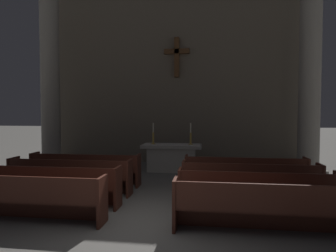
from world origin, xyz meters
TOP-DOWN VIEW (x-y plane):
  - ground_plane at (0.00, 0.00)m, footprint 80.00×80.00m
  - pew_left_row_1 at (-2.35, -0.04)m, footprint 3.34×0.50m
  - pew_left_row_2 at (-2.35, 0.96)m, footprint 3.34×0.50m
  - pew_left_row_3 at (-2.35, 1.95)m, footprint 3.34×0.50m
  - pew_left_row_4 at (-2.35, 2.94)m, footprint 3.34×0.50m
  - pew_right_row_1 at (2.35, -0.04)m, footprint 3.34×0.50m
  - pew_right_row_2 at (2.35, 0.96)m, footprint 3.34×0.50m
  - pew_right_row_3 at (2.35, 1.95)m, footprint 3.34×0.50m
  - pew_right_row_4 at (2.35, 2.94)m, footprint 3.34×0.50m
  - column_left_second at (-4.87, 5.50)m, footprint 1.09×1.09m
  - column_right_second at (4.87, 5.50)m, footprint 1.09×1.09m
  - altar at (0.00, 5.33)m, footprint 2.20×0.90m
  - candlestick_left at (-0.70, 5.33)m, footprint 0.16×0.16m
  - candlestick_right at (0.70, 5.33)m, footprint 0.16×0.16m
  - apse_with_cross at (0.00, 7.33)m, footprint 10.90×0.45m

SIDE VIEW (x-z plane):
  - ground_plane at x=0.00m, z-range 0.00..0.00m
  - pew_left_row_1 at x=-2.35m, z-range 0.00..0.95m
  - pew_left_row_2 at x=-2.35m, z-range 0.00..0.95m
  - pew_left_row_3 at x=-2.35m, z-range 0.00..0.95m
  - pew_left_row_4 at x=-2.35m, z-range 0.00..0.95m
  - pew_right_row_1 at x=2.35m, z-range 0.00..0.95m
  - pew_right_row_2 at x=2.35m, z-range 0.00..0.95m
  - pew_right_row_3 at x=2.35m, z-range 0.00..0.95m
  - pew_right_row_4 at x=2.35m, z-range 0.00..0.95m
  - altar at x=0.00m, z-range 0.03..1.04m
  - candlestick_left at x=-0.70m, z-range 0.87..1.67m
  - candlestick_right at x=0.70m, z-range 0.87..1.67m
  - column_left_second at x=-4.87m, z-range -0.09..7.06m
  - column_right_second at x=4.87m, z-range -0.09..7.06m
  - apse_with_cross at x=0.00m, z-range 0.00..8.26m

